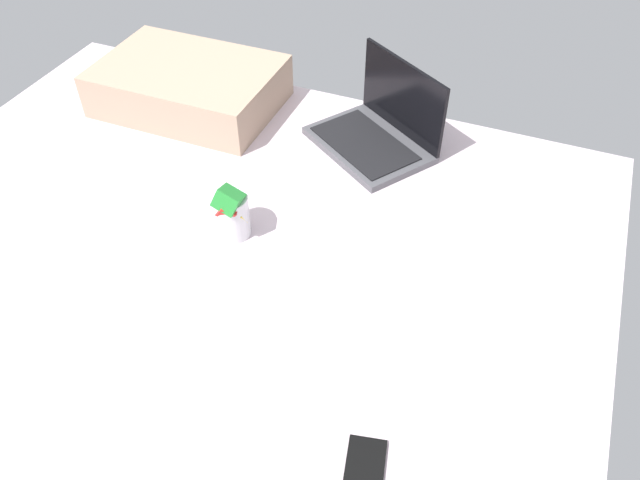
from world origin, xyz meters
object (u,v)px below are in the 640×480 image
(laptop, at_px, (378,131))
(snack_cup, at_px, (231,214))
(pillow, at_px, (189,86))
(cell_phone, at_px, (364,475))

(laptop, bearing_deg, snack_cup, -79.51)
(snack_cup, distance_m, pillow, 0.60)
(snack_cup, height_order, cell_phone, snack_cup)
(cell_phone, bearing_deg, laptop, -85.03)
(laptop, height_order, snack_cup, laptop)
(snack_cup, bearing_deg, laptop, 66.77)
(snack_cup, xyz_separation_m, cell_phone, (0.49, -0.46, -0.06))
(snack_cup, relative_size, cell_phone, 1.12)
(pillow, bearing_deg, laptop, 1.77)
(laptop, relative_size, snack_cup, 2.56)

